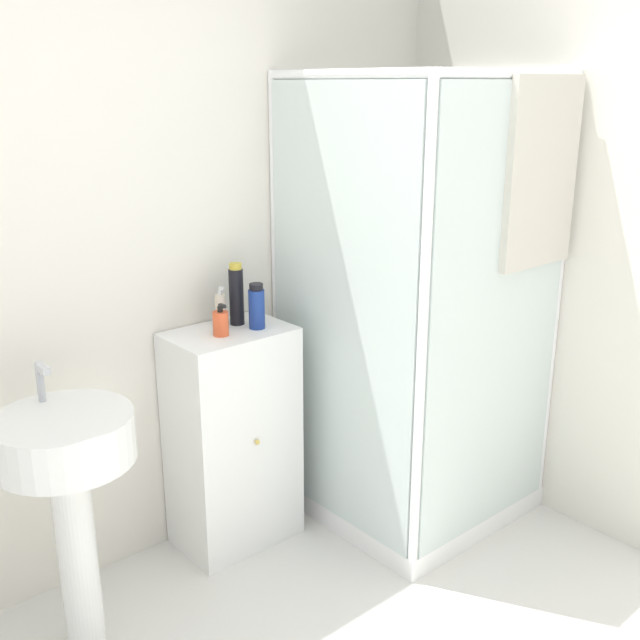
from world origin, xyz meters
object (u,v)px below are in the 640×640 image
object	(u,v)px
shampoo_bottle_tall_black	(236,295)
lotion_bottle_white	(221,310)
soap_dispenser	(221,323)
shampoo_bottle_blue	(257,307)
sink	(68,473)

from	to	relation	value
shampoo_bottle_tall_black	lotion_bottle_white	xyz separation A→B (m)	(-0.07, 0.01, -0.05)
soap_dispenser	lotion_bottle_white	distance (m)	0.11
shampoo_bottle_blue	lotion_bottle_white	distance (m)	0.14
sink	shampoo_bottle_blue	size ratio (longest dim) A/B	5.52
lotion_bottle_white	shampoo_bottle_tall_black	bearing A→B (deg)	-10.94
soap_dispenser	shampoo_bottle_blue	bearing A→B (deg)	-6.61
sink	soap_dispenser	world-z (taller)	soap_dispenser
shampoo_bottle_blue	lotion_bottle_white	xyz separation A→B (m)	(-0.10, 0.11, -0.02)
sink	shampoo_bottle_blue	distance (m)	0.93
lotion_bottle_white	shampoo_bottle_blue	bearing A→B (deg)	-47.82
shampoo_bottle_tall_black	shampoo_bottle_blue	bearing A→B (deg)	-72.79
soap_dispenser	shampoo_bottle_tall_black	xyz separation A→B (m)	(0.13, 0.07, 0.07)
shampoo_bottle_tall_black	lotion_bottle_white	distance (m)	0.09
sink	soap_dispenser	size ratio (longest dim) A/B	7.88
sink	shampoo_bottle_tall_black	bearing A→B (deg)	17.10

